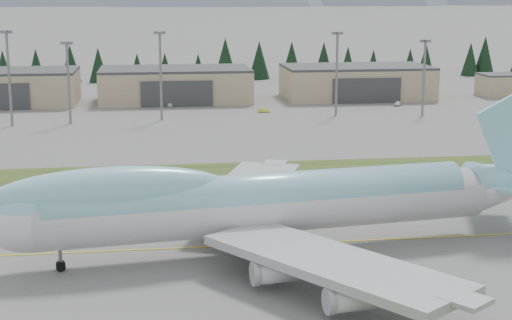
{
  "coord_description": "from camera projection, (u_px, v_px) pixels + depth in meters",
  "views": [
    {
      "loc": [
        -22.73,
        -103.58,
        34.6
      ],
      "look_at": [
        -6.24,
        19.27,
        8.0
      ],
      "focal_mm": 55.0,
      "sensor_mm": 36.0,
      "label": 1
    }
  ],
  "objects": [
    {
      "name": "ground",
      "position": [
        318.0,
        242.0,
        110.59
      ],
      "size": [
        7000.0,
        7000.0,
        0.0
      ],
      "primitive_type": "plane",
      "color": "#605F5D",
      "rests_on": "ground"
    },
    {
      "name": "grass_strip_far",
      "position": [
        270.0,
        172.0,
        154.19
      ],
      "size": [
        400.0,
        18.0,
        0.08
      ],
      "primitive_type": "cube",
      "color": "#293F16",
      "rests_on": "ground"
    },
    {
      "name": "taxiway_line_main",
      "position": [
        318.0,
        242.0,
        110.59
      ],
      "size": [
        400.0,
        0.4,
        0.02
      ],
      "primitive_type": "cube",
      "color": "gold",
      "rests_on": "ground"
    },
    {
      "name": "boeing_747_freighter",
      "position": [
        263.0,
        202.0,
        104.95
      ],
      "size": [
        81.68,
        69.64,
        21.43
      ],
      "rotation": [
        0.0,
        0.0,
        0.14
      ],
      "color": "silver",
      "rests_on": "ground"
    },
    {
      "name": "hangar_center",
      "position": [
        175.0,
        85.0,
        252.76
      ],
      "size": [
        48.0,
        26.6,
        10.8
      ],
      "color": "gray",
      "rests_on": "ground"
    },
    {
      "name": "hangar_right",
      "position": [
        356.0,
        82.0,
        260.57
      ],
      "size": [
        48.0,
        26.6,
        10.8
      ],
      "color": "gray",
      "rests_on": "ground"
    },
    {
      "name": "control_shed",
      "position": [
        501.0,
        85.0,
        265.57
      ],
      "size": [
        14.0,
        12.0,
        7.6
      ],
      "color": "gray",
      "rests_on": "ground"
    },
    {
      "name": "floodlight_masts",
      "position": [
        202.0,
        61.0,
        213.08
      ],
      "size": [
        116.78,
        9.79,
        24.98
      ],
      "color": "slate",
      "rests_on": "ground"
    },
    {
      "name": "service_vehicle_a",
      "position": [
        170.0,
        107.0,
        240.62
      ],
      "size": [
        2.04,
        4.05,
        1.33
      ],
      "primitive_type": "imported",
      "rotation": [
        0.0,
        0.0,
        0.12
      ],
      "color": "white",
      "rests_on": "ground"
    },
    {
      "name": "service_vehicle_b",
      "position": [
        264.0,
        112.0,
        230.05
      ],
      "size": [
        3.94,
        2.49,
        1.22
      ],
      "primitive_type": "imported",
      "rotation": [
        0.0,
        0.0,
        1.22
      ],
      "color": "gold",
      "rests_on": "ground"
    },
    {
      "name": "service_vehicle_c",
      "position": [
        397.0,
        106.0,
        243.46
      ],
      "size": [
        3.67,
        4.77,
        1.29
      ],
      "primitive_type": "imported",
      "rotation": [
        0.0,
        0.0,
        -0.49
      ],
      "color": "#B8B8BD",
      "rests_on": "ground"
    },
    {
      "name": "conifer_belt",
      "position": [
        228.0,
        62.0,
        316.28
      ],
      "size": [
        272.14,
        16.37,
        16.99
      ],
      "color": "black",
      "rests_on": "ground"
    }
  ]
}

